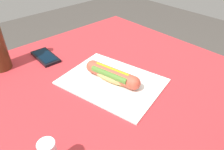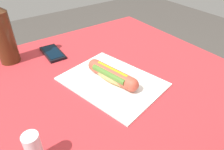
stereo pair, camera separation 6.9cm
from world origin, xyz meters
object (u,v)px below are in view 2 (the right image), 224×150
object	(u,v)px
hot_dog	(112,75)
salt_shaker	(34,149)
soda_bottle	(2,33)
cell_phone	(53,53)

from	to	relation	value
hot_dog	salt_shaker	xyz separation A→B (m)	(-0.14, 0.31, 0.01)
hot_dog	soda_bottle	distance (m)	0.43
hot_dog	cell_phone	distance (m)	0.31
hot_dog	cell_phone	xyz separation A→B (m)	(0.30, 0.09, -0.03)
cell_phone	soda_bottle	xyz separation A→B (m)	(0.04, 0.15, 0.11)
soda_bottle	cell_phone	bearing A→B (deg)	-105.81
hot_dog	salt_shaker	bearing A→B (deg)	115.20
cell_phone	soda_bottle	bearing A→B (deg)	74.19
soda_bottle	salt_shaker	distance (m)	0.50
cell_phone	salt_shaker	bearing A→B (deg)	153.83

